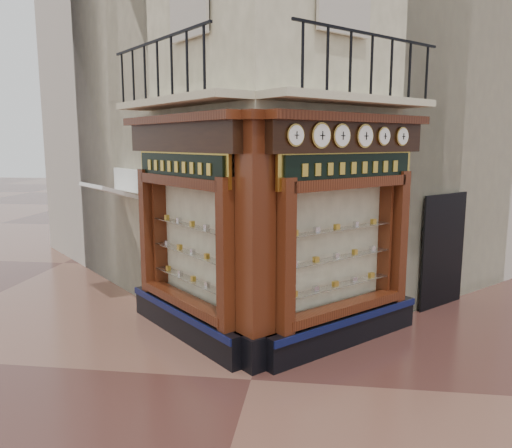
% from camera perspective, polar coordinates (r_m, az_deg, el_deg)
% --- Properties ---
extents(ground, '(80.00, 80.00, 0.00)m').
position_cam_1_polar(ground, '(7.83, -0.58, -17.37)').
color(ground, '#472621').
rests_on(ground, ground).
extents(main_building, '(11.31, 11.31, 12.00)m').
position_cam_1_polar(main_building, '(13.35, 3.36, 20.02)').
color(main_building, beige).
rests_on(main_building, ground).
extents(neighbour_left, '(11.31, 11.31, 11.00)m').
position_cam_1_polar(neighbour_left, '(16.06, -5.18, 16.37)').
color(neighbour_left, '#BDB4A5').
rests_on(neighbour_left, ground).
extents(neighbour_right, '(11.31, 11.31, 11.00)m').
position_cam_1_polar(neighbour_right, '(15.75, 13.44, 16.30)').
color(neighbour_right, '#BDB4A5').
rests_on(neighbour_right, ground).
extents(shopfront_left, '(2.86, 2.86, 3.98)m').
position_cam_1_polar(shopfront_left, '(8.96, -8.10, -0.67)').
color(shopfront_left, black).
rests_on(shopfront_left, ground).
extents(shopfront_right, '(2.86, 2.86, 3.98)m').
position_cam_1_polar(shopfront_right, '(8.64, 10.17, -1.09)').
color(shopfront_right, black).
rests_on(shopfront_right, ground).
extents(corner_pilaster, '(0.85, 0.85, 3.98)m').
position_cam_1_polar(corner_pilaster, '(7.65, -0.07, -2.52)').
color(corner_pilaster, black).
rests_on(corner_pilaster, ground).
extents(balcony, '(5.94, 2.97, 1.03)m').
position_cam_1_polar(balcony, '(8.50, 0.84, 14.04)').
color(balcony, beige).
rests_on(balcony, ground).
extents(clock_a, '(0.27, 0.27, 0.33)m').
position_cam_1_polar(clock_a, '(7.42, 4.51, 10.09)').
color(clock_a, '#A88438').
rests_on(clock_a, ground).
extents(clock_b, '(0.32, 0.32, 0.40)m').
position_cam_1_polar(clock_b, '(7.78, 7.44, 10.00)').
color(clock_b, '#A88438').
rests_on(clock_b, ground).
extents(clock_c, '(0.30, 0.30, 0.38)m').
position_cam_1_polar(clock_c, '(8.11, 9.75, 9.92)').
color(clock_c, '#A88438').
rests_on(clock_c, ground).
extents(clock_d, '(0.31, 0.31, 0.39)m').
position_cam_1_polar(clock_d, '(8.52, 12.32, 9.80)').
color(clock_d, '#A88438').
rests_on(clock_d, ground).
extents(clock_e, '(0.26, 0.26, 0.32)m').
position_cam_1_polar(clock_e, '(8.90, 14.38, 9.70)').
color(clock_e, '#A88438').
rests_on(clock_e, ground).
extents(clock_f, '(0.27, 0.27, 0.33)m').
position_cam_1_polar(clock_f, '(9.30, 16.35, 9.58)').
color(clock_f, '#A88438').
rests_on(clock_f, ground).
extents(awning, '(1.59, 1.59, 0.33)m').
position_cam_1_polar(awning, '(11.86, -15.92, -8.30)').
color(awning, white).
rests_on(awning, ground).
extents(signboard_left, '(2.20, 2.20, 0.59)m').
position_cam_1_polar(signboard_left, '(8.80, -8.71, 6.50)').
color(signboard_left, gold).
rests_on(signboard_left, ground).
extents(signboard_right, '(2.28, 2.28, 0.61)m').
position_cam_1_polar(signboard_right, '(8.46, 10.78, 6.33)').
color(signboard_right, gold).
rests_on(signboard_right, ground).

